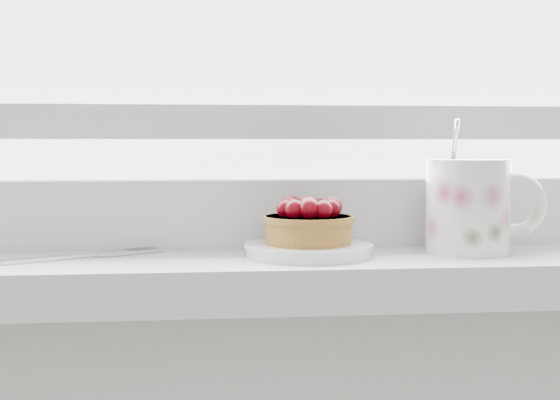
{
  "coord_description": "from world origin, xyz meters",
  "views": [
    {
      "loc": [
        -0.1,
        1.15,
        1.05
      ],
      "look_at": [
        -0.02,
        1.88,
        0.99
      ],
      "focal_mm": 50.0,
      "sensor_mm": 36.0,
      "label": 1
    }
  ],
  "objects": [
    {
      "name": "floral_mug",
      "position": [
        0.17,
        1.89,
        0.99
      ],
      "size": [
        0.12,
        0.1,
        0.13
      ],
      "color": "silver",
      "rests_on": "windowsill"
    },
    {
      "name": "fork",
      "position": [
        -0.23,
        1.88,
        0.94
      ],
      "size": [
        0.19,
        0.12,
        0.0
      ],
      "color": "silver",
      "rests_on": "windowsill"
    },
    {
      "name": "raspberry_tart",
      "position": [
        0.01,
        1.88,
        0.97
      ],
      "size": [
        0.09,
        0.09,
        0.05
      ],
      "color": "brown",
      "rests_on": "saucer"
    },
    {
      "name": "saucer",
      "position": [
        0.01,
        1.88,
        0.95
      ],
      "size": [
        0.12,
        0.12,
        0.01
      ],
      "primitive_type": "cylinder",
      "color": "white",
      "rests_on": "windowsill"
    }
  ]
}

